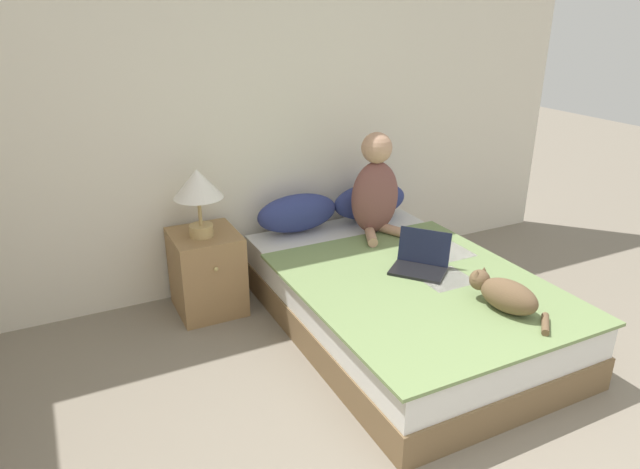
{
  "coord_description": "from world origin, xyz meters",
  "views": [
    {
      "loc": [
        -1.28,
        -0.68,
        1.98
      ],
      "look_at": [
        0.04,
        1.98,
        0.77
      ],
      "focal_mm": 32.0,
      "sensor_mm": 36.0,
      "label": 1
    }
  ],
  "objects_px": {
    "laptop_open": "(420,262)",
    "table_lamp": "(198,188)",
    "cat_tabby": "(505,294)",
    "nightstand": "(207,272)",
    "pillow_near": "(297,213)",
    "pillow_far": "(370,201)",
    "bed": "(401,301)",
    "person_sitting": "(376,190)"
  },
  "relations": [
    {
      "from": "laptop_open",
      "to": "table_lamp",
      "type": "relative_size",
      "value": 0.94
    },
    {
      "from": "cat_tabby",
      "to": "nightstand",
      "type": "relative_size",
      "value": 0.96
    },
    {
      "from": "laptop_open",
      "to": "nightstand",
      "type": "xyz_separation_m",
      "value": [
        -1.14,
        0.85,
        -0.19
      ]
    },
    {
      "from": "pillow_near",
      "to": "pillow_far",
      "type": "xyz_separation_m",
      "value": [
        0.62,
        0.0,
        0.0
      ]
    },
    {
      "from": "pillow_far",
      "to": "pillow_near",
      "type": "bearing_deg",
      "value": 180.0
    },
    {
      "from": "bed",
      "to": "cat_tabby",
      "type": "height_order",
      "value": "cat_tabby"
    },
    {
      "from": "laptop_open",
      "to": "table_lamp",
      "type": "xyz_separation_m",
      "value": [
        -1.16,
        0.81,
        0.42
      ]
    },
    {
      "from": "pillow_far",
      "to": "table_lamp",
      "type": "bearing_deg",
      "value": -174.51
    },
    {
      "from": "cat_tabby",
      "to": "table_lamp",
      "type": "distance_m",
      "value": 1.95
    },
    {
      "from": "person_sitting",
      "to": "nightstand",
      "type": "xyz_separation_m",
      "value": [
        -1.21,
        0.18,
        -0.46
      ]
    },
    {
      "from": "cat_tabby",
      "to": "pillow_near",
      "type": "bearing_deg",
      "value": 5.18
    },
    {
      "from": "person_sitting",
      "to": "cat_tabby",
      "type": "height_order",
      "value": "person_sitting"
    },
    {
      "from": "person_sitting",
      "to": "table_lamp",
      "type": "xyz_separation_m",
      "value": [
        -1.24,
        0.14,
        0.15
      ]
    },
    {
      "from": "pillow_near",
      "to": "cat_tabby",
      "type": "xyz_separation_m",
      "value": [
        0.53,
        -1.56,
        -0.05
      ]
    },
    {
      "from": "pillow_far",
      "to": "person_sitting",
      "type": "distance_m",
      "value": 0.35
    },
    {
      "from": "bed",
      "to": "laptop_open",
      "type": "xyz_separation_m",
      "value": [
        0.11,
        -0.03,
        0.26
      ]
    },
    {
      "from": "nightstand",
      "to": "laptop_open",
      "type": "bearing_deg",
      "value": -36.74
    },
    {
      "from": "bed",
      "to": "cat_tabby",
      "type": "bearing_deg",
      "value": -70.54
    },
    {
      "from": "bed",
      "to": "table_lamp",
      "type": "height_order",
      "value": "table_lamp"
    },
    {
      "from": "laptop_open",
      "to": "table_lamp",
      "type": "bearing_deg",
      "value": -164.57
    },
    {
      "from": "table_lamp",
      "to": "nightstand",
      "type": "bearing_deg",
      "value": 58.06
    },
    {
      "from": "laptop_open",
      "to": "person_sitting",
      "type": "bearing_deg",
      "value": 134.05
    },
    {
      "from": "bed",
      "to": "table_lamp",
      "type": "distance_m",
      "value": 1.48
    },
    {
      "from": "cat_tabby",
      "to": "laptop_open",
      "type": "relative_size",
      "value": 1.27
    },
    {
      "from": "pillow_near",
      "to": "pillow_far",
      "type": "bearing_deg",
      "value": 0.0
    },
    {
      "from": "bed",
      "to": "pillow_near",
      "type": "height_order",
      "value": "pillow_near"
    },
    {
      "from": "cat_tabby",
      "to": "laptop_open",
      "type": "bearing_deg",
      "value": -2.85
    },
    {
      "from": "bed",
      "to": "nightstand",
      "type": "height_order",
      "value": "nightstand"
    },
    {
      "from": "pillow_far",
      "to": "laptop_open",
      "type": "height_order",
      "value": "pillow_far"
    },
    {
      "from": "pillow_near",
      "to": "cat_tabby",
      "type": "height_order",
      "value": "pillow_near"
    },
    {
      "from": "pillow_near",
      "to": "pillow_far",
      "type": "distance_m",
      "value": 0.62
    },
    {
      "from": "pillow_near",
      "to": "pillow_far",
      "type": "height_order",
      "value": "same"
    },
    {
      "from": "pillow_far",
      "to": "cat_tabby",
      "type": "relative_size",
      "value": 1.14
    },
    {
      "from": "bed",
      "to": "person_sitting",
      "type": "height_order",
      "value": "person_sitting"
    },
    {
      "from": "nightstand",
      "to": "table_lamp",
      "type": "relative_size",
      "value": 1.24
    },
    {
      "from": "laptop_open",
      "to": "nightstand",
      "type": "relative_size",
      "value": 0.76
    },
    {
      "from": "pillow_near",
      "to": "table_lamp",
      "type": "distance_m",
      "value": 0.83
    },
    {
      "from": "pillow_far",
      "to": "cat_tabby",
      "type": "bearing_deg",
      "value": -92.97
    },
    {
      "from": "bed",
      "to": "nightstand",
      "type": "relative_size",
      "value": 3.73
    },
    {
      "from": "bed",
      "to": "pillow_far",
      "type": "distance_m",
      "value": 1.03
    },
    {
      "from": "pillow_near",
      "to": "bed",
      "type": "bearing_deg",
      "value": -71.37
    },
    {
      "from": "pillow_near",
      "to": "nightstand",
      "type": "xyz_separation_m",
      "value": [
        -0.72,
        -0.09,
        -0.28
      ]
    }
  ]
}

